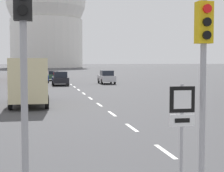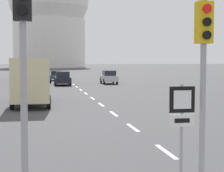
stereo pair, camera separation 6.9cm
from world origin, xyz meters
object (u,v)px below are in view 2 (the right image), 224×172
(traffic_signal_centre_tall, at_px, (204,55))
(sedan_far_right, at_px, (45,77))
(sedan_near_left, at_px, (56,76))
(sedan_near_right, at_px, (42,73))
(route_sign_post, at_px, (182,118))
(sedan_mid_centre, at_px, (109,77))
(traffic_signal_near_left, at_px, (23,40))
(delivery_truck, at_px, (31,80))
(sedan_far_left, at_px, (63,78))

(traffic_signal_centre_tall, height_order, sedan_far_right, traffic_signal_centre_tall)
(traffic_signal_centre_tall, distance_m, sedan_near_left, 50.42)
(sedan_near_right, bearing_deg, route_sign_post, -87.21)
(sedan_mid_centre, bearing_deg, sedan_far_right, 152.24)
(traffic_signal_centre_tall, height_order, sedan_near_left, traffic_signal_centre_tall)
(traffic_signal_near_left, height_order, sedan_near_right, traffic_signal_near_left)
(sedan_near_right, height_order, sedan_mid_centre, sedan_mid_centre)
(traffic_signal_centre_tall, xyz_separation_m, route_sign_post, (-0.56, -0.12, -1.45))
(delivery_truck, bearing_deg, route_sign_post, -77.77)
(traffic_signal_centre_tall, xyz_separation_m, sedan_near_right, (-3.56, 61.49, -2.30))
(sedan_near_right, height_order, delivery_truck, delivery_truck)
(sedan_near_right, bearing_deg, sedan_far_right, -88.97)
(route_sign_post, bearing_deg, sedan_near_left, 91.13)
(traffic_signal_centre_tall, bearing_deg, sedan_near_right, 93.31)
(traffic_signal_near_left, bearing_deg, sedan_far_left, 85.73)
(sedan_mid_centre, bearing_deg, sedan_near_left, 122.80)
(route_sign_post, distance_m, sedan_far_right, 44.72)
(traffic_signal_near_left, xyz_separation_m, sedan_mid_centre, (9.06, 40.68, -2.48))
(route_sign_post, height_order, sedan_far_left, route_sign_post)
(sedan_far_left, distance_m, sedan_far_right, 6.60)
(traffic_signal_centre_tall, distance_m, sedan_near_right, 61.63)
(sedan_far_left, bearing_deg, traffic_signal_centre_tall, -88.27)
(delivery_truck, bearing_deg, traffic_signal_centre_tall, -75.97)
(sedan_near_left, bearing_deg, sedan_far_left, -88.12)
(traffic_signal_near_left, bearing_deg, sedan_far_right, 88.99)
(sedan_near_left, bearing_deg, delivery_truck, -94.93)
(route_sign_post, xyz_separation_m, sedan_far_left, (-0.60, 38.37, -0.81))
(traffic_signal_centre_tall, xyz_separation_m, traffic_signal_near_left, (-4.05, -0.52, 0.26))
(sedan_near_left, relative_size, sedan_mid_centre, 0.98)
(sedan_far_right, bearing_deg, route_sign_post, -86.54)
(traffic_signal_near_left, bearing_deg, sedan_mid_centre, 77.45)
(traffic_signal_centre_tall, xyz_separation_m, sedan_near_left, (-1.55, 50.34, -2.35))
(sedan_near_left, bearing_deg, traffic_signal_centre_tall, -88.23)
(sedan_far_left, bearing_deg, sedan_far_right, 108.55)
(traffic_signal_centre_tall, xyz_separation_m, sedan_far_left, (-1.16, 38.25, -2.26))
(sedan_near_left, height_order, sedan_far_left, sedan_far_left)
(traffic_signal_near_left, distance_m, sedan_far_right, 45.11)
(sedan_far_right, bearing_deg, delivery_truck, -92.39)
(sedan_mid_centre, relative_size, delivery_truck, 0.58)
(sedan_near_left, xyz_separation_m, sedan_far_left, (0.40, -12.09, 0.09))
(sedan_far_left, height_order, delivery_truck, delivery_truck)
(traffic_signal_centre_tall, xyz_separation_m, delivery_truck, (-4.38, 17.53, -1.40))
(sedan_far_left, distance_m, delivery_truck, 20.99)
(route_sign_post, bearing_deg, sedan_near_right, 92.79)
(sedan_near_left, relative_size, sedan_far_right, 1.04)
(route_sign_post, bearing_deg, sedan_far_left, 90.89)
(traffic_signal_near_left, height_order, sedan_far_left, traffic_signal_near_left)
(sedan_near_right, bearing_deg, delivery_truck, -91.07)
(traffic_signal_near_left, distance_m, sedan_near_left, 50.99)
(traffic_signal_centre_tall, bearing_deg, traffic_signal_near_left, -172.69)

